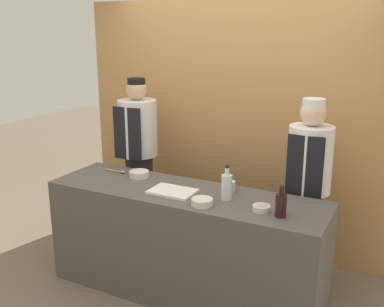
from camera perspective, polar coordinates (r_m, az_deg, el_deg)
The scene contains 13 objects.
ground_plane at distance 3.94m, azimuth -0.90°, elevation -17.14°, with size 14.00×14.00×0.00m, color #756651.
cabinet_wall at distance 4.40m, azimuth 5.72°, elevation 3.29°, with size 3.21×0.18×2.40m.
counter at distance 3.72m, azimuth -0.93°, elevation -11.33°, with size 2.25×0.65×0.89m.
sauce_bowl_orange at distance 3.90m, azimuth -6.74°, elevation -2.57°, with size 0.17×0.17×0.05m.
sauce_bowl_yellow at distance 3.26m, azimuth 1.28°, elevation -6.14°, with size 0.16×0.16×0.05m.
sauce_bowl_brown at distance 3.21m, azimuth 8.81°, elevation -6.85°, with size 0.13×0.13×0.04m.
cutting_board at distance 3.52m, azimuth -2.49°, elevation -4.85°, with size 0.35×0.24×0.02m.
bottle_wine at distance 3.12m, azimuth 11.23°, elevation -6.37°, with size 0.08×0.08×0.22m.
bottle_clear at distance 3.36m, azimuth 4.42°, elevation -4.18°, with size 0.08×0.08×0.27m.
cup_steel at distance 3.55m, azimuth 4.83°, elevation -4.17°, with size 0.09×0.09×0.08m.
wooden_spoon at distance 4.06m, azimuth -9.48°, elevation -2.24°, with size 0.21×0.04×0.02m.
chef_left at distance 4.43m, azimuth -6.79°, elevation -0.56°, with size 0.37×0.37×1.69m.
chef_right at distance 3.80m, azimuth 14.48°, elevation -4.31°, with size 0.36×0.36×1.61m.
Camera 1 is at (1.58, -2.92, 2.13)m, focal length 42.00 mm.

